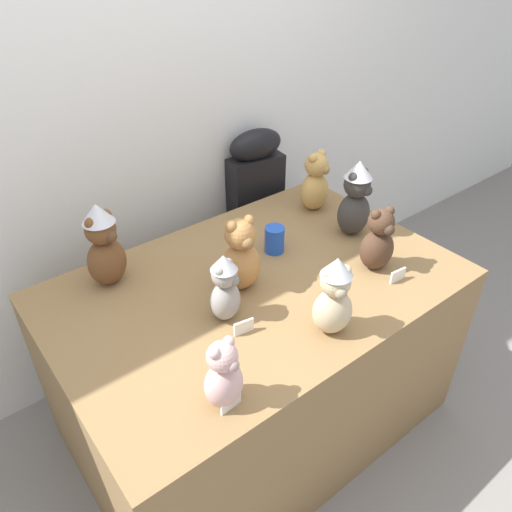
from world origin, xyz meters
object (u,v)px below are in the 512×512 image
object	(u,v)px
teddy_bear_charcoal	(355,199)
teddy_bear_caramel	(241,256)
teddy_bear_chestnut	(104,246)
teddy_bear_sand	(334,297)
teddy_bear_ash	(225,288)
teddy_bear_blush	(223,375)
display_table	(256,356)
teddy_bear_honey	(315,183)
teddy_bear_cocoa	(378,241)
instrument_case	(256,226)
party_cup_blue	(274,239)

from	to	relation	value
teddy_bear_charcoal	teddy_bear_caramel	world-z (taller)	teddy_bear_charcoal
teddy_bear_chestnut	teddy_bear_sand	bearing A→B (deg)	-76.27
teddy_bear_ash	teddy_bear_blush	distance (m)	0.36
display_table	teddy_bear_honey	xyz separation A→B (m)	(0.56, 0.28, 0.52)
teddy_bear_cocoa	teddy_bear_honey	bearing A→B (deg)	86.48
teddy_bear_honey	teddy_bear_sand	xyz separation A→B (m)	(-0.52, -0.63, 0.01)
teddy_bear_caramel	teddy_bear_chestnut	bearing A→B (deg)	143.29
display_table	teddy_bear_chestnut	size ratio (longest dim) A/B	4.57
display_table	teddy_bear_honey	distance (m)	0.81
teddy_bear_caramel	teddy_bear_sand	xyz separation A→B (m)	(0.09, -0.37, 0.01)
teddy_bear_blush	teddy_bear_caramel	world-z (taller)	teddy_bear_caramel
teddy_bear_honey	teddy_bear_cocoa	size ratio (longest dim) A/B	1.07
teddy_bear_ash	teddy_bear_sand	bearing A→B (deg)	-73.98
display_table	teddy_bear_caramel	world-z (taller)	teddy_bear_caramel
teddy_bear_sand	teddy_bear_honey	bearing A→B (deg)	72.36
teddy_bear_blush	teddy_bear_charcoal	bearing A→B (deg)	11.36
instrument_case	teddy_bear_charcoal	xyz separation A→B (m)	(0.05, -0.60, 0.40)
instrument_case	teddy_bear_charcoal	world-z (taller)	teddy_bear_charcoal
display_table	teddy_bear_charcoal	distance (m)	0.77
teddy_bear_caramel	party_cup_blue	bearing A→B (deg)	27.85
instrument_case	teddy_bear_charcoal	bearing A→B (deg)	-79.05
teddy_bear_chestnut	party_cup_blue	distance (m)	0.66
teddy_bear_blush	teddy_bear_sand	bearing A→B (deg)	-8.50
teddy_bear_honey	party_cup_blue	size ratio (longest dim) A/B	2.53
teddy_bear_honey	teddy_bear_sand	world-z (taller)	teddy_bear_sand
teddy_bear_ash	teddy_bear_cocoa	world-z (taller)	teddy_bear_cocoa
teddy_bear_ash	teddy_bear_caramel	world-z (taller)	teddy_bear_caramel
teddy_bear_ash	teddy_bear_blush	size ratio (longest dim) A/B	1.11
teddy_bear_blush	teddy_bear_cocoa	size ratio (longest dim) A/B	0.88
teddy_bear_chestnut	teddy_bear_cocoa	distance (m)	1.00
instrument_case	teddy_bear_ash	size ratio (longest dim) A/B	4.23
teddy_bear_blush	teddy_bear_caramel	size ratio (longest dim) A/B	0.79
teddy_bear_cocoa	teddy_bear_caramel	bearing A→B (deg)	167.25
teddy_bear_caramel	teddy_bear_cocoa	bearing A→B (deg)	-19.99
teddy_bear_blush	teddy_bear_charcoal	xyz separation A→B (m)	(0.94, 0.40, 0.05)
teddy_bear_charcoal	display_table	bearing A→B (deg)	173.97
teddy_bear_cocoa	teddy_bear_blush	bearing A→B (deg)	-156.39
teddy_bear_blush	teddy_bear_chestnut	world-z (taller)	teddy_bear_chestnut
teddy_bear_honey	teddy_bear_caramel	world-z (taller)	teddy_bear_caramel
teddy_bear_blush	teddy_bear_honey	world-z (taller)	teddy_bear_honey
teddy_bear_charcoal	teddy_bear_ash	bearing A→B (deg)	179.95
display_table	teddy_bear_blush	bearing A→B (deg)	-137.21
teddy_bear_charcoal	teddy_bear_sand	world-z (taller)	teddy_bear_charcoal
instrument_case	teddy_bear_honey	distance (m)	0.51
teddy_bear_charcoal	party_cup_blue	world-z (taller)	teddy_bear_charcoal
teddy_bear_charcoal	teddy_bear_honey	xyz separation A→B (m)	(0.02, 0.25, -0.03)
teddy_bear_ash	teddy_bear_caramel	distance (m)	0.17
teddy_bear_chestnut	teddy_bear_caramel	size ratio (longest dim) A/B	1.13
teddy_bear_blush	teddy_bear_cocoa	bearing A→B (deg)	0.06
teddy_bear_cocoa	party_cup_blue	world-z (taller)	teddy_bear_cocoa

